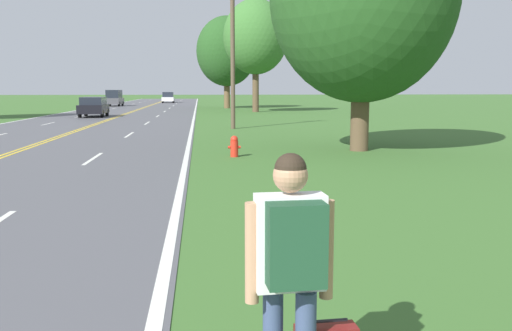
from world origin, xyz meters
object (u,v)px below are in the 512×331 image
Objects in this scene: car_black_hatchback_nearest at (94,106)px; car_white_van_mid_near at (168,97)px; tree_mid_treeline at (227,51)px; hitchhiker_person at (291,257)px; fire_hydrant at (234,146)px; car_dark_grey_van_approaching at (114,98)px; tree_right_cluster at (256,37)px.

car_black_hatchback_nearest is 42.94m from car_white_van_mid_near.
tree_mid_treeline is 22.29m from car_black_hatchback_nearest.
car_white_van_mid_near is (-5.51, 83.35, -0.22)m from hitchhiker_person.
fire_hydrant is at bearing -92.58° from tree_mid_treeline.
car_dark_grey_van_approaching reaches higher than car_white_van_mid_near.
car_dark_grey_van_approaching is (-13.98, 8.87, -5.35)m from tree_mid_treeline.
car_black_hatchback_nearest is at bearing -149.98° from tree_right_cluster.
hitchhiker_person is at bearing -168.14° from car_dark_grey_van_approaching.
car_black_hatchback_nearest is (-11.46, -18.30, -5.54)m from tree_mid_treeline.
car_dark_grey_van_approaching is (-11.97, 53.58, 0.68)m from fire_hydrant.
car_white_van_mid_near is (-10.26, 34.90, -6.14)m from tree_right_cluster.
tree_right_cluster is 2.57× the size of car_dark_grey_van_approaching.
fire_hydrant is at bearing -5.18° from hitchhiker_person.
car_black_hatchback_nearest is at bearing -5.08° from car_white_van_mid_near.
car_dark_grey_van_approaching reaches higher than car_black_hatchback_nearest.
car_dark_grey_van_approaching reaches higher than hitchhiker_person.
fire_hydrant is 45.16m from tree_mid_treeline.
tree_mid_treeline is 2.51× the size of car_dark_grey_van_approaching.
tree_mid_treeline is 2.34× the size of car_white_van_mid_near.
car_white_van_mid_near is at bearing 94.97° from fire_hydrant.
fire_hydrant is 69.48m from car_white_van_mid_near.
car_dark_grey_van_approaching is at bearing -21.32° from car_white_van_mid_near.
fire_hydrant is at bearing -165.15° from car_dark_grey_van_approaching.
tree_right_cluster reaches higher than tree_mid_treeline.
car_black_hatchback_nearest is 1.06× the size of car_dark_grey_van_approaching.
hitchhiker_person reaches higher than fire_hydrant.
fire_hydrant is at bearing 4.46° from car_white_van_mid_near.
hitchhiker_person is 41.51m from car_black_hatchback_nearest.
tree_mid_treeline is at bearing -5.56° from hitchhiker_person.
hitchhiker_person is 68.67m from car_dark_grey_van_approaching.
fire_hydrant is 0.16× the size of car_black_hatchback_nearest.
tree_mid_treeline is (2.53, 58.84, 5.28)m from hitchhiker_person.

